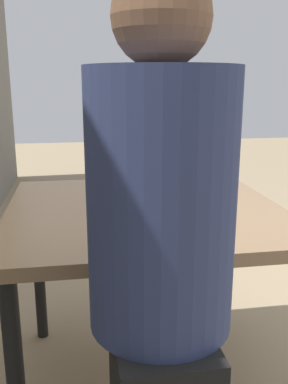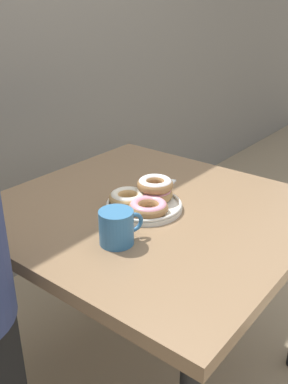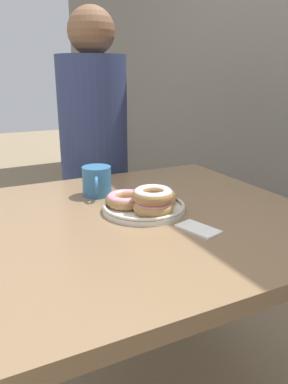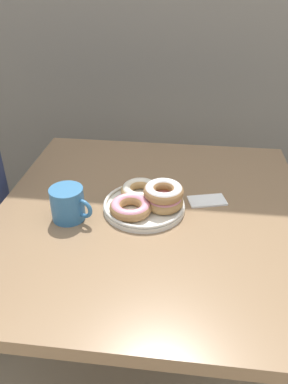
{
  "view_description": "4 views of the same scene",
  "coord_description": "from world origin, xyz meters",
  "px_view_note": "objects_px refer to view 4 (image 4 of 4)",
  "views": [
    {
      "loc": [
        -1.45,
        0.37,
        1.19
      ],
      "look_at": [
        -0.02,
        0.14,
        0.8
      ],
      "focal_mm": 40.0,
      "sensor_mm": 36.0,
      "label": 1
    },
    {
      "loc": [
        -0.99,
        -0.63,
        1.36
      ],
      "look_at": [
        -0.02,
        0.14,
        0.8
      ],
      "focal_mm": 40.0,
      "sensor_mm": 36.0,
      "label": 2
    },
    {
      "loc": [
        0.91,
        -0.33,
        1.14
      ],
      "look_at": [
        -0.02,
        0.14,
        0.8
      ],
      "focal_mm": 35.0,
      "sensor_mm": 36.0,
      "label": 3
    },
    {
      "loc": [
        0.09,
        -0.79,
        1.39
      ],
      "look_at": [
        -0.02,
        0.14,
        0.8
      ],
      "focal_mm": 35.0,
      "sensor_mm": 36.0,
      "label": 4
    }
  ],
  "objects_px": {
    "dining_table": "(151,232)",
    "napkin": "(207,201)",
    "donut_plate": "(147,200)",
    "coffee_mug": "(68,204)"
  },
  "relations": [
    {
      "from": "dining_table",
      "to": "donut_plate",
      "type": "distance_m",
      "value": 0.12
    },
    {
      "from": "donut_plate",
      "to": "coffee_mug",
      "type": "xyz_separation_m",
      "value": [
        -0.22,
        -0.07,
        0.02
      ]
    },
    {
      "from": "dining_table",
      "to": "donut_plate",
      "type": "bearing_deg",
      "value": 152.4
    },
    {
      "from": "dining_table",
      "to": "napkin",
      "type": "bearing_deg",
      "value": 22.98
    },
    {
      "from": "dining_table",
      "to": "coffee_mug",
      "type": "distance_m",
      "value": 0.27
    },
    {
      "from": "coffee_mug",
      "to": "napkin",
      "type": "bearing_deg",
      "value": 18.88
    },
    {
      "from": "donut_plate",
      "to": "napkin",
      "type": "height_order",
      "value": "donut_plate"
    },
    {
      "from": "dining_table",
      "to": "napkin",
      "type": "height_order",
      "value": "napkin"
    },
    {
      "from": "dining_table",
      "to": "coffee_mug",
      "type": "xyz_separation_m",
      "value": [
        -0.23,
        -0.07,
        0.13
      ]
    },
    {
      "from": "dining_table",
      "to": "donut_plate",
      "type": "height_order",
      "value": "donut_plate"
    }
  ]
}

